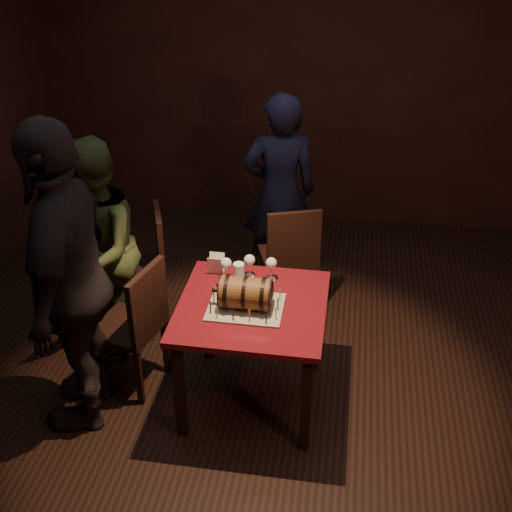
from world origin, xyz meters
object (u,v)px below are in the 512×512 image
wine_glass_left (226,264)px  person_left_rear (96,250)px  chair_left_front (137,321)px  person_left_front (71,281)px  chair_left_rear (148,261)px  barrel_cake (245,293)px  wine_glass_mid (250,261)px  pub_table (252,319)px  chair_back (290,254)px  person_back (279,193)px  pint_of_ale (239,274)px  wine_glass_right (271,264)px

wine_glass_left → person_left_rear: 0.96m
chair_left_front → wine_glass_left: bearing=22.5°
person_left_front → chair_left_rear: bearing=167.0°
barrel_cake → wine_glass_left: (-0.18, 0.29, 0.01)m
wine_glass_mid → person_left_rear: size_ratio=0.10×
pub_table → person_left_rear: size_ratio=0.57×
chair_back → person_left_rear: size_ratio=0.59×
person_back → person_left_rear: person_back is taller
wine_glass_left → wine_glass_mid: bearing=24.0°
chair_back → wine_glass_mid: bearing=-105.3°
person_back → person_left_rear: 1.54m
wine_glass_left → person_left_rear: person_left_rear is taller
pub_table → wine_glass_left: 0.40m
pint_of_ale → chair_back: 0.89m
wine_glass_left → chair_left_front: size_ratio=0.17×
chair_left_front → person_back: 1.65m
wine_glass_right → person_left_rear: 1.24m
wine_glass_mid → person_back: person_back is taller
wine_glass_mid → wine_glass_right: (0.14, -0.01, 0.00)m
pub_table → pint_of_ale: size_ratio=6.00×
wine_glass_mid → chair_left_rear: (-0.84, 0.44, -0.34)m
barrel_cake → chair_back: (0.16, 1.06, -0.34)m
pub_table → person_left_front: (-1.02, -0.26, 0.35)m
chair_left_rear → chair_left_front: size_ratio=1.00×
wine_glass_mid → barrel_cake: bearing=-84.5°
wine_glass_left → person_left_front: bearing=-147.9°
pint_of_ale → person_left_rear: bearing=168.7°
pint_of_ale → chair_back: (0.25, 0.80, -0.30)m
barrel_cake → person_left_front: bearing=-167.6°
chair_back → chair_left_front: same height
barrel_cake → person_left_rear: bearing=157.6°
barrel_cake → pint_of_ale: bearing=108.6°
wine_glass_mid → pub_table: bearing=-78.0°
chair_left_rear → person_left_front: 1.12m
barrel_cake → chair_left_front: barrel_cake is taller
wine_glass_mid → person_left_rear: 1.09m
pub_table → chair_back: (0.13, 1.02, -0.12)m
wine_glass_right → chair_back: (0.05, 0.72, -0.35)m
wine_glass_left → wine_glass_right: size_ratio=1.00×
pub_table → chair_back: 1.03m
wine_glass_mid → person_left_front: (-0.95, -0.57, 0.12)m
chair_back → barrel_cake: bearing=-98.5°
pint_of_ale → person_left_front: 1.03m
wine_glass_mid → pint_of_ale: size_ratio=1.07×
chair_back → chair_left_rear: bearing=-165.9°
wine_glass_right → person_left_front: (-1.09, -0.56, 0.12)m
person_back → pub_table: bearing=76.4°
barrel_cake → person_left_rear: size_ratio=0.23×
chair_back → person_left_front: 1.78m
barrel_cake → person_left_front: person_left_front is taller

